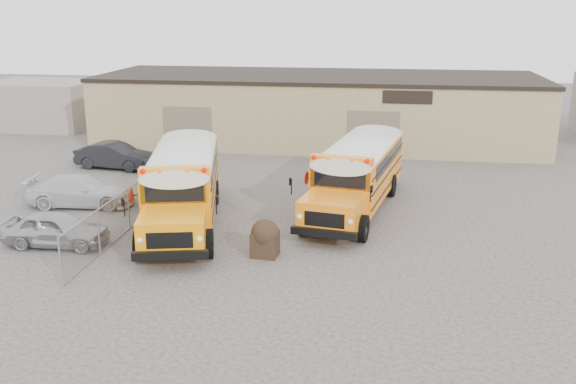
# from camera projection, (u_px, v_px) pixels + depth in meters

# --- Properties ---
(ground) EXTENTS (120.00, 120.00, 0.00)m
(ground) POSITION_uv_depth(u_px,v_px,m) (267.00, 236.00, 26.80)
(ground) COLOR #393634
(ground) RESTS_ON ground
(warehouse) EXTENTS (30.20, 10.20, 4.67)m
(warehouse) POSITION_uv_depth(u_px,v_px,m) (318.00, 108.00, 45.11)
(warehouse) COLOR tan
(warehouse) RESTS_ON ground
(chainlink_fence) EXTENTS (0.07, 18.07, 1.81)m
(chainlink_fence) POSITION_uv_depth(u_px,v_px,m) (153.00, 190.00, 30.26)
(chainlink_fence) COLOR gray
(chainlink_fence) RESTS_ON ground
(distant_building_left) EXTENTS (8.00, 6.00, 3.60)m
(distant_building_left) POSITION_uv_depth(u_px,v_px,m) (42.00, 105.00, 50.36)
(distant_building_left) COLOR gray
(distant_building_left) RESTS_ON ground
(school_bus_left) EXTENTS (5.17, 11.56, 3.29)m
(school_bus_left) POSITION_uv_depth(u_px,v_px,m) (193.00, 147.00, 34.84)
(school_bus_left) COLOR orange
(school_bus_left) RESTS_ON ground
(school_bus_right) EXTENTS (4.51, 11.31, 3.22)m
(school_bus_right) POSITION_uv_depth(u_px,v_px,m) (383.00, 142.00, 36.28)
(school_bus_right) COLOR orange
(school_bus_right) RESTS_ON ground
(tarp_bundle) EXTENTS (1.07, 1.07, 1.46)m
(tarp_bundle) POSITION_uv_depth(u_px,v_px,m) (265.00, 237.00, 24.48)
(tarp_bundle) COLOR black
(tarp_bundle) RESTS_ON ground
(car_silver) EXTENTS (4.20, 1.79, 1.42)m
(car_silver) POSITION_uv_depth(u_px,v_px,m) (56.00, 229.00, 25.54)
(car_silver) COLOR #AAAAAF
(car_silver) RESTS_ON ground
(car_white) EXTENTS (5.25, 2.59, 1.47)m
(car_white) POSITION_uv_depth(u_px,v_px,m) (81.00, 191.00, 30.70)
(car_white) COLOR silver
(car_white) RESTS_ON ground
(car_dark) EXTENTS (4.84, 2.23, 1.54)m
(car_dark) POSITION_uv_depth(u_px,v_px,m) (115.00, 156.00, 37.77)
(car_dark) COLOR black
(car_dark) RESTS_ON ground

